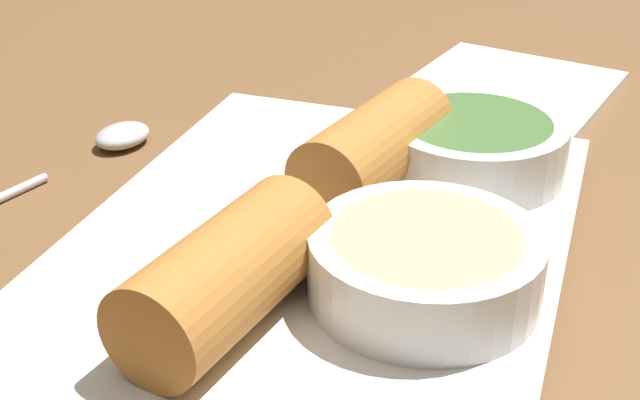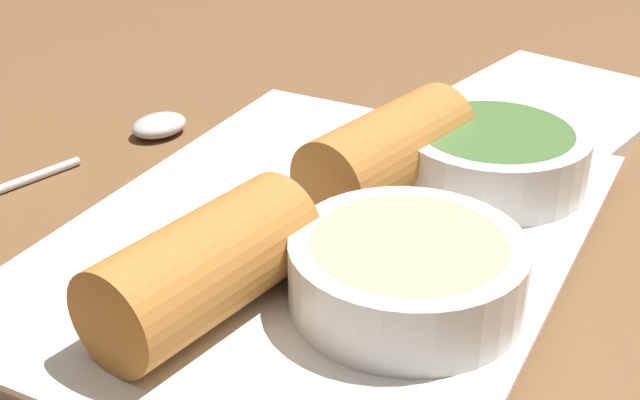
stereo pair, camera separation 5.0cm
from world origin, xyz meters
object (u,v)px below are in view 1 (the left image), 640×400
(dipping_bowl_near, at_px, (425,263))
(napkin, at_px, (504,93))
(dipping_bowl_far, at_px, (474,144))
(serving_plate, at_px, (320,246))
(spoon, at_px, (89,152))

(dipping_bowl_near, height_order, napkin, dipping_bowl_near)
(dipping_bowl_far, height_order, napkin, dipping_bowl_far)
(serving_plate, xyz_separation_m, dipping_bowl_near, (0.03, 0.06, 0.02))
(dipping_bowl_far, xyz_separation_m, spoon, (0.03, -0.21, -0.03))
(dipping_bowl_near, bearing_deg, dipping_bowl_far, -178.83)
(dipping_bowl_near, xyz_separation_m, spoon, (-0.09, -0.22, -0.03))
(dipping_bowl_far, bearing_deg, dipping_bowl_near, 1.17)
(spoon, bearing_deg, dipping_bowl_near, 66.92)
(serving_plate, xyz_separation_m, dipping_bowl_far, (-0.08, 0.05, 0.02))
(serving_plate, bearing_deg, spoon, -109.90)
(serving_plate, relative_size, dipping_bowl_far, 3.09)
(serving_plate, relative_size, spoon, 1.46)
(dipping_bowl_far, relative_size, spoon, 0.47)
(serving_plate, xyz_separation_m, spoon, (-0.06, -0.16, -0.00))
(napkin, bearing_deg, spoon, -49.84)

